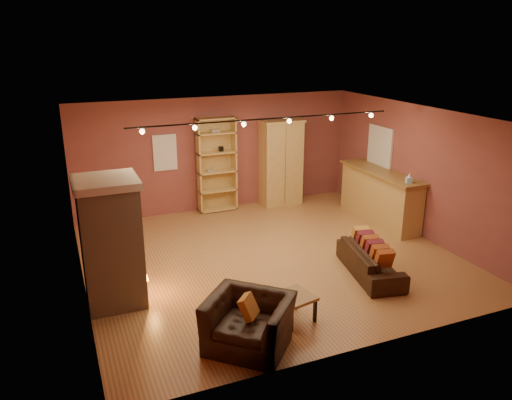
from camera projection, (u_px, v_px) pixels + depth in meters
name	position (u px, v px, depth m)	size (l,w,h in m)	color
floor	(270.00, 257.00, 9.90)	(7.00, 7.00, 0.00)	brown
ceiling	(271.00, 116.00, 9.01)	(7.00, 7.00, 0.00)	brown
back_wall	(217.00, 154.00, 12.31)	(7.00, 0.02, 2.80)	brown
left_wall	(76.00, 214.00, 8.19)	(0.02, 6.50, 2.80)	brown
right_wall	(419.00, 172.00, 10.72)	(0.02, 6.50, 2.80)	brown
fireplace	(112.00, 242.00, 7.94)	(1.01, 0.98, 2.12)	tan
back_window	(165.00, 153.00, 11.77)	(0.56, 0.04, 0.86)	white
bookcase	(216.00, 164.00, 12.24)	(0.95, 0.37, 2.33)	tan
armoire	(281.00, 162.00, 12.74)	(1.08, 0.61, 2.18)	tan
bar_counter	(380.00, 196.00, 11.65)	(0.67, 2.55, 1.22)	tan
tissue_box	(409.00, 179.00, 10.52)	(0.14, 0.14, 0.21)	#90C5E7
right_window	(380.00, 147.00, 11.86)	(0.05, 0.90, 1.00)	white
loveseat	(371.00, 256.00, 9.09)	(0.87, 1.83, 0.75)	black
armchair	(249.00, 315.00, 6.93)	(1.34, 1.32, 1.00)	black
coffee_table	(294.00, 299.00, 7.63)	(0.66, 0.66, 0.42)	olive
track_rail	(267.00, 121.00, 9.22)	(5.20, 0.09, 0.13)	black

